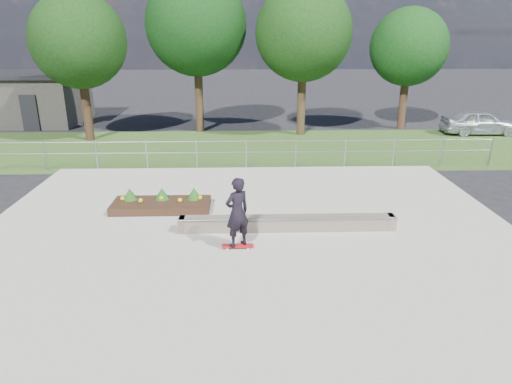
# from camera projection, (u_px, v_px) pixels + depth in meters

# --- Properties ---
(ground) EXTENTS (120.00, 120.00, 0.00)m
(ground) POSITION_uv_depth(u_px,v_px,m) (250.00, 253.00, 11.50)
(ground) COLOR black
(ground) RESTS_ON ground
(grass_verge) EXTENTS (30.00, 8.00, 0.02)m
(grass_verge) POSITION_uv_depth(u_px,v_px,m) (246.00, 148.00, 21.87)
(grass_verge) COLOR #304D1E
(grass_verge) RESTS_ON ground
(concrete_slab) EXTENTS (15.00, 15.00, 0.06)m
(concrete_slab) POSITION_uv_depth(u_px,v_px,m) (250.00, 252.00, 11.49)
(concrete_slab) COLOR #ACA899
(concrete_slab) RESTS_ON ground
(fence) EXTENTS (20.06, 0.06, 1.20)m
(fence) POSITION_uv_depth(u_px,v_px,m) (246.00, 150.00, 18.32)
(fence) COLOR #9A9DA2
(fence) RESTS_ON ground
(building) EXTENTS (8.40, 5.40, 3.00)m
(building) POSITION_uv_depth(u_px,v_px,m) (13.00, 98.00, 27.56)
(building) COLOR #322F2C
(building) RESTS_ON ground
(tree_far_left) EXTENTS (4.55, 4.55, 7.15)m
(tree_far_left) POSITION_uv_depth(u_px,v_px,m) (78.00, 41.00, 21.92)
(tree_far_left) COLOR black
(tree_far_left) RESTS_ON ground
(tree_mid_left) EXTENTS (5.25, 5.25, 8.25)m
(tree_mid_left) POSITION_uv_depth(u_px,v_px,m) (196.00, 25.00, 23.72)
(tree_mid_left) COLOR #312013
(tree_mid_left) RESTS_ON ground
(tree_mid_right) EXTENTS (4.90, 4.90, 7.70)m
(tree_mid_right) POSITION_uv_depth(u_px,v_px,m) (304.00, 33.00, 23.06)
(tree_mid_right) COLOR #322314
(tree_mid_right) RESTS_ON ground
(tree_far_right) EXTENTS (4.20, 4.20, 6.60)m
(tree_far_right) POSITION_uv_depth(u_px,v_px,m) (409.00, 47.00, 24.90)
(tree_far_right) COLOR #331F14
(tree_far_right) RESTS_ON ground
(grind_ledge) EXTENTS (6.00, 0.44, 0.43)m
(grind_ledge) POSITION_uv_depth(u_px,v_px,m) (287.00, 223.00, 12.62)
(grind_ledge) COLOR brown
(grind_ledge) RESTS_ON concrete_slab
(planter_bed) EXTENTS (3.00, 1.20, 0.61)m
(planter_bed) POSITION_uv_depth(u_px,v_px,m) (162.00, 203.00, 14.15)
(planter_bed) COLOR black
(planter_bed) RESTS_ON concrete_slab
(skateboarder) EXTENTS (0.80, 0.72, 1.89)m
(skateboarder) POSITION_uv_depth(u_px,v_px,m) (237.00, 213.00, 11.29)
(skateboarder) COLOR white
(skateboarder) RESTS_ON concrete_slab
(parked_car) EXTENTS (4.00, 1.70, 1.35)m
(parked_car) POSITION_uv_depth(u_px,v_px,m) (480.00, 122.00, 24.63)
(parked_car) COLOR #B6BCC1
(parked_car) RESTS_ON ground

